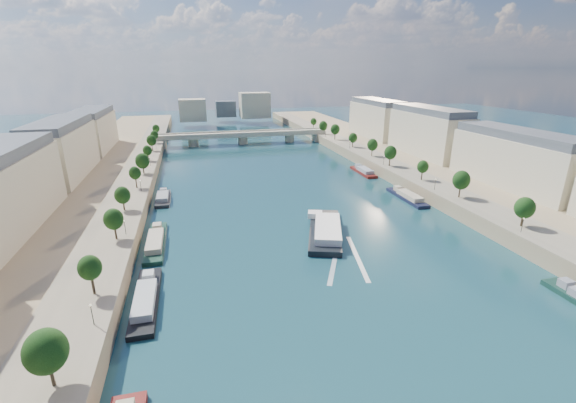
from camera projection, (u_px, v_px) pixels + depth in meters
ground at (287, 201)px, 145.44m from camera, size 700.00×700.00×0.00m
quay_left at (77, 212)px, 127.91m from camera, size 44.00×520.00×5.00m
quay_right at (453, 182)px, 161.33m from camera, size 44.00×520.00×5.00m
pave_left at (124, 201)px, 130.55m from camera, size 14.00×520.00×0.10m
pave_right at (422, 178)px, 157.01m from camera, size 14.00×520.00×0.10m
trees_left at (129, 183)px, 131.07m from camera, size 4.80×268.80×8.26m
trees_right at (406, 160)px, 163.92m from camera, size 4.80×268.80×8.26m
lamps_left at (134, 202)px, 121.55m from camera, size 0.36×200.36×4.28m
lamps_right at (407, 170)px, 159.65m from camera, size 0.36×200.36×4.28m
buildings_left at (37, 165)px, 131.30m from camera, size 16.00×226.00×23.20m
buildings_right at (466, 142)px, 170.75m from camera, size 16.00×226.00×23.20m
skyline at (231, 107)px, 342.36m from camera, size 79.00×42.00×22.00m
bridge at (243, 136)px, 254.41m from camera, size 112.00×12.00×8.15m
tour_barge at (325, 230)px, 116.45m from camera, size 19.05×33.16×4.33m
wake at (346, 259)px, 101.76m from camera, size 15.95×25.68×0.04m
moored_barges_left at (145, 306)px, 79.94m from camera, size 5.00×158.79×3.60m
moored_barges_right at (471, 234)px, 114.86m from camera, size 5.00×168.35×3.60m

